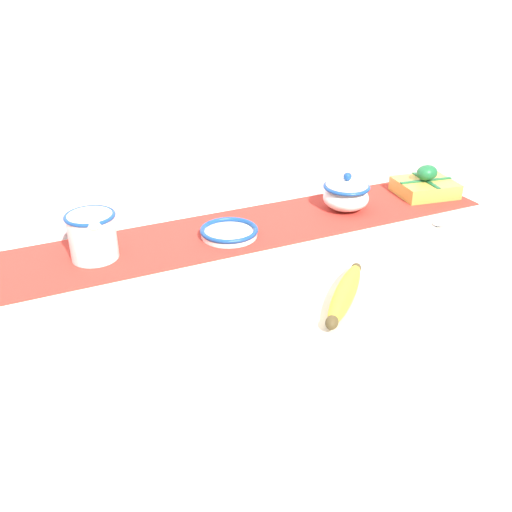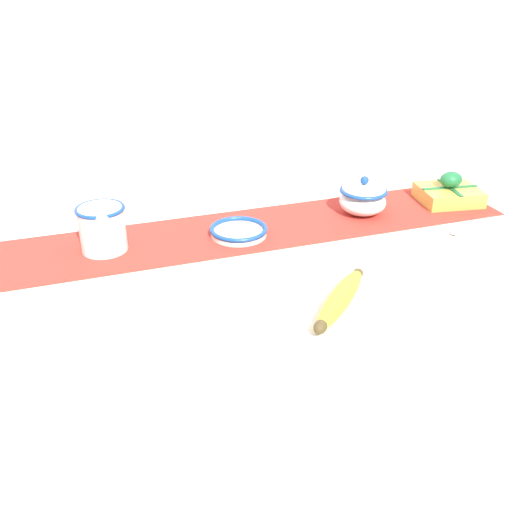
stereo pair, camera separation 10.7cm
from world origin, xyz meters
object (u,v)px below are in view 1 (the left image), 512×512
sugar_bowl (346,194)px  small_dish (229,232)px  cream_pitcher (92,234)px  banana (345,294)px  gift_box (425,186)px  spoon (436,225)px

sugar_bowl → small_dish: size_ratio=0.88×
cream_pitcher → banana: 0.52m
small_dish → banana: banana is taller
cream_pitcher → gift_box: 0.85m
sugar_bowl → small_dish: bearing=-176.1°
sugar_bowl → gift_box: (0.24, -0.00, -0.02)m
cream_pitcher → gift_box: cream_pitcher is taller
cream_pitcher → banana: size_ratio=0.66×
small_dish → cream_pitcher: bearing=175.4°
small_dish → spoon: 0.48m
cream_pitcher → gift_box: (0.85, -0.00, -0.03)m
spoon → banana: bearing=-157.0°
banana → cream_pitcher: bearing=135.9°
spoon → gift_box: (0.11, 0.17, 0.02)m
small_dish → banana: (0.08, -0.34, 0.00)m
cream_pitcher → spoon: 0.77m
banana → gift_box: 0.60m
banana → gift_box: gift_box is taller
spoon → cream_pitcher: bearing=163.0°
cream_pitcher → small_dish: size_ratio=0.92×
cream_pitcher → banana: bearing=-44.1°
gift_box → banana: bearing=-143.2°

